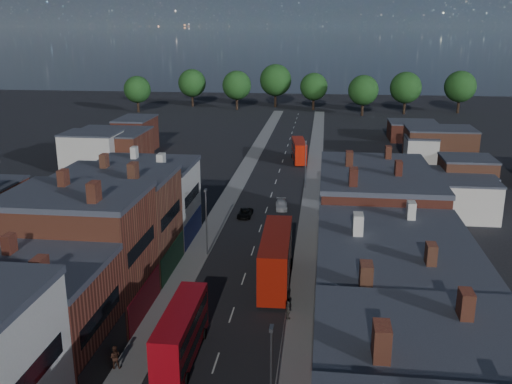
% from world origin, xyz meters
% --- Properties ---
extents(pavement_west, '(3.00, 200.00, 0.12)m').
position_xyz_m(pavement_west, '(-6.50, 50.00, 0.06)').
color(pavement_west, gray).
rests_on(pavement_west, ground).
extents(pavement_east, '(3.00, 200.00, 0.12)m').
position_xyz_m(pavement_east, '(6.50, 50.00, 0.06)').
color(pavement_east, gray).
rests_on(pavement_east, ground).
extents(terrace_east, '(12.00, 80.00, 11.31)m').
position_xyz_m(terrace_east, '(14.00, 0.00, 5.66)').
color(terrace_east, brown).
rests_on(terrace_east, ground).
extents(lamp_post_1, '(0.25, 0.70, 8.12)m').
position_xyz_m(lamp_post_1, '(5.20, 0.00, 4.70)').
color(lamp_post_1, slate).
rests_on(lamp_post_1, ground).
extents(lamp_post_2, '(0.25, 0.70, 8.12)m').
position_xyz_m(lamp_post_2, '(-5.20, 30.00, 4.70)').
color(lamp_post_2, slate).
rests_on(lamp_post_2, ground).
extents(lamp_post_3, '(0.25, 0.70, 8.12)m').
position_xyz_m(lamp_post_3, '(5.20, 60.00, 4.70)').
color(lamp_post_3, slate).
rests_on(lamp_post_3, ground).
extents(bus_0, '(2.62, 10.27, 4.43)m').
position_xyz_m(bus_0, '(-2.84, 8.28, 2.39)').
color(bus_0, red).
rests_on(bus_0, ground).
extents(bus_1, '(3.43, 12.66, 5.44)m').
position_xyz_m(bus_1, '(3.50, 23.35, 2.94)').
color(bus_1, '#AF180A').
rests_on(bus_1, ground).
extents(bus_2, '(3.53, 10.19, 4.31)m').
position_xyz_m(bus_2, '(3.23, 79.88, 2.33)').
color(bus_2, '#B91A08').
rests_on(bus_2, ground).
extents(car_2, '(1.92, 4.05, 1.12)m').
position_xyz_m(car_2, '(-2.72, 44.52, 0.56)').
color(car_2, black).
rests_on(car_2, ground).
extents(car_3, '(2.09, 4.28, 1.20)m').
position_xyz_m(car_3, '(2.15, 48.86, 0.60)').
color(car_3, silver).
rests_on(car_3, ground).
extents(ped_1, '(1.02, 0.69, 1.93)m').
position_xyz_m(ped_1, '(-7.70, 6.23, 1.08)').
color(ped_1, '#402419').
rests_on(ped_1, pavement_west).
extents(ped_3, '(0.86, 1.18, 1.83)m').
position_xyz_m(ped_3, '(5.30, 15.57, 1.03)').
color(ped_3, '#59534C').
rests_on(ped_3, pavement_east).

